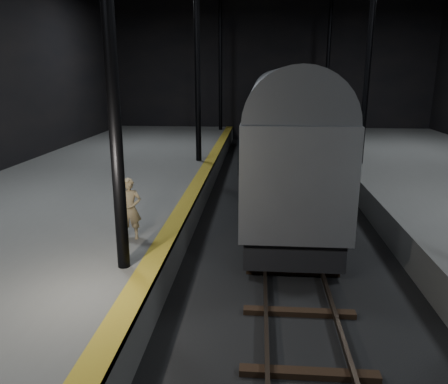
# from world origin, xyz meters

# --- Properties ---
(ground) EXTENTS (44.00, 44.00, 0.00)m
(ground) POSITION_xyz_m (0.00, 0.00, 0.00)
(ground) COLOR black
(ground) RESTS_ON ground
(platform_left) EXTENTS (9.00, 43.80, 1.00)m
(platform_left) POSITION_xyz_m (-7.50, 0.00, 0.50)
(platform_left) COLOR #575754
(platform_left) RESTS_ON ground
(tactile_strip) EXTENTS (0.50, 43.80, 0.01)m
(tactile_strip) POSITION_xyz_m (-3.25, 0.00, 1.00)
(tactile_strip) COLOR olive
(tactile_strip) RESTS_ON platform_left
(track) EXTENTS (2.40, 43.00, 0.24)m
(track) POSITION_xyz_m (0.00, 0.00, 0.07)
(track) COLOR #3F3328
(track) RESTS_ON ground
(train) EXTENTS (2.88, 19.20, 5.13)m
(train) POSITION_xyz_m (-0.00, 7.00, 2.86)
(train) COLOR #A7AAAF
(train) RESTS_ON ground
(woman) EXTENTS (0.61, 0.43, 1.56)m
(woman) POSITION_xyz_m (-4.11, -2.34, 1.78)
(woman) COLOR tan
(woman) RESTS_ON platform_left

